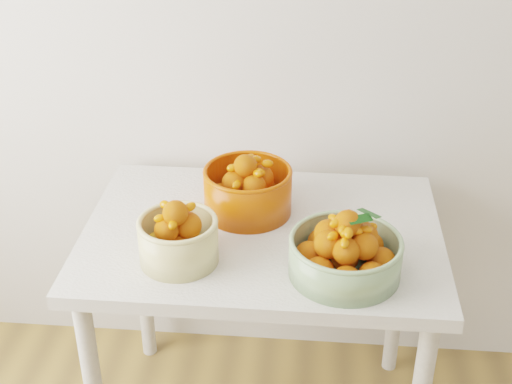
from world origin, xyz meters
TOP-DOWN VIEW (x-y plane):
  - table at (-0.35, 1.60)m, footprint 1.00×0.70m
  - bowl_cream at (-0.55, 1.43)m, footprint 0.24×0.24m
  - bowl_green at (-0.12, 1.41)m, footprint 0.29×0.29m
  - bowl_orange at (-0.40, 1.70)m, footprint 0.32×0.32m

SIDE VIEW (x-z plane):
  - table at x=-0.35m, z-range 0.28..1.03m
  - bowl_green at x=-0.12m, z-range 0.72..0.91m
  - bowl_cream at x=-0.55m, z-range 0.73..0.91m
  - bowl_orange at x=-0.40m, z-range 0.73..0.92m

